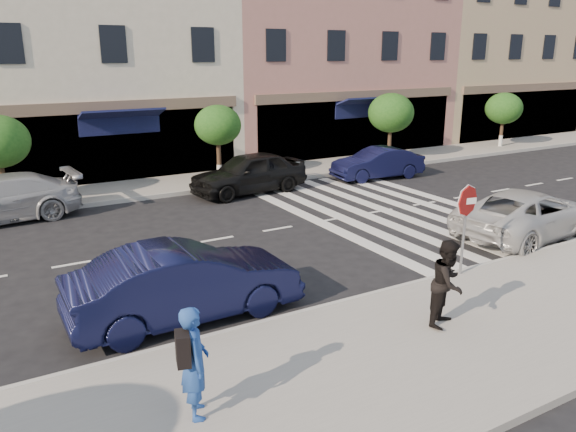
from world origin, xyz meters
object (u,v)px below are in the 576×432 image
object	(u,v)px
stop_sign	(467,209)
walker	(448,283)
photographer	(195,362)
car_far_mid	(249,173)
car_far_right	(377,163)
car_near_right	(528,213)
car_near_mid	(185,283)

from	to	relation	value
stop_sign	walker	distance (m)	2.86
stop_sign	photographer	size ratio (longest dim) A/B	1.28
car_far_mid	car_far_right	size ratio (longest dim) A/B	1.15
stop_sign	car_far_right	bearing A→B (deg)	73.64
walker	car_near_right	xyz separation A→B (m)	(6.35, 3.09, -0.31)
stop_sign	car_far_mid	distance (m)	10.31
walker	car_far_right	world-z (taller)	walker
car_far_right	walker	bearing A→B (deg)	-27.71
walker	car_near_mid	bearing A→B (deg)	117.68
car_near_mid	car_far_right	bearing A→B (deg)	-54.36
photographer	walker	distance (m)	5.20
car_near_mid	car_far_mid	bearing A→B (deg)	-33.32
car_near_right	car_far_mid	size ratio (longest dim) A/B	1.09
stop_sign	car_near_mid	xyz separation A→B (m)	(-6.34, 1.35, -0.98)
car_near_right	walker	bearing A→B (deg)	109.05
photographer	car_far_right	world-z (taller)	photographer
car_far_right	car_near_right	bearing A→B (deg)	-2.39
car_near_right	car_far_mid	bearing A→B (deg)	21.25
car_near_right	car_far_right	world-z (taller)	car_near_right
stop_sign	car_near_mid	size ratio (longest dim) A/B	0.47
photographer	car_near_right	size ratio (longest dim) A/B	0.34
car_near_mid	car_far_right	size ratio (longest dim) A/B	1.17
photographer	car_near_mid	world-z (taller)	photographer
photographer	car_far_mid	world-z (taller)	photographer
car_far_right	stop_sign	bearing A→B (deg)	-22.98
photographer	walker	bearing A→B (deg)	-72.78
walker	car_far_mid	bearing A→B (deg)	56.05
stop_sign	car_far_mid	world-z (taller)	stop_sign
stop_sign	car_far_right	xyz separation A→B (m)	(5.32, 9.82, -1.10)
photographer	stop_sign	bearing A→B (deg)	-61.00
car_near_mid	car_near_right	bearing A→B (deg)	-89.99
walker	car_far_right	distance (m)	13.74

